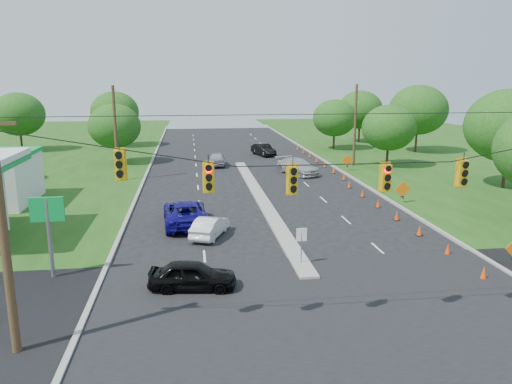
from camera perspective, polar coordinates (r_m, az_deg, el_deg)
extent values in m
plane|color=black|center=(21.35, 8.79, -14.11)|extent=(160.00, 160.00, 0.00)
cube|color=black|center=(21.35, 8.79, -14.11)|extent=(160.00, 14.00, 0.02)
cube|color=gray|center=(49.35, -12.67, 1.33)|extent=(0.25, 110.00, 0.16)
cube|color=gray|center=(51.60, 10.28, 1.93)|extent=(0.25, 110.00, 0.16)
cube|color=gray|center=(40.75, 0.54, -0.78)|extent=(1.00, 34.00, 0.18)
cylinder|color=gray|center=(26.33, 5.20, -6.53)|extent=(0.06, 0.06, 1.80)
cube|color=white|center=(26.08, 5.23, -4.88)|extent=(0.55, 0.04, 0.70)
cylinder|color=#422D1C|center=(19.05, -26.91, -4.19)|extent=(0.32, 0.32, 9.00)
cylinder|color=black|center=(18.28, 10.42, 4.39)|extent=(24.00, 0.04, 0.04)
cube|color=yellow|center=(17.60, -15.29, 2.99)|extent=(0.34, 0.24, 1.00)
cube|color=yellow|center=(17.54, -5.43, 1.62)|extent=(0.34, 0.24, 1.00)
cube|color=yellow|center=(17.94, 4.20, 1.32)|extent=(0.34, 0.24, 1.00)
cube|color=yellow|center=(18.96, 14.62, 1.56)|extent=(0.34, 0.24, 1.00)
cube|color=yellow|center=(20.26, 22.53, 1.96)|extent=(0.34, 0.24, 1.00)
cylinder|color=#422D1C|center=(48.95, -15.74, 6.40)|extent=(0.28, 0.28, 9.00)
cylinder|color=#422D1C|center=(56.43, 11.25, 7.44)|extent=(0.28, 0.28, 9.00)
cylinder|color=gray|center=(26.29, -22.50, -5.01)|extent=(0.20, 0.20, 4.00)
cube|color=#05973B|center=(25.89, -22.78, -1.84)|extent=(1.60, 0.15, 1.20)
cylinder|color=white|center=(35.53, -26.95, -0.27)|extent=(0.36, 0.36, 4.80)
cone|color=#EA450A|center=(27.09, 24.60, -8.38)|extent=(0.32, 0.32, 0.70)
cone|color=#EA450A|center=(29.91, 21.07, -6.09)|extent=(0.32, 0.32, 0.70)
cone|color=#EA450A|center=(32.86, 18.19, -4.18)|extent=(0.32, 0.32, 0.70)
cone|color=#EA450A|center=(35.91, 15.80, -2.59)|extent=(0.32, 0.32, 0.70)
cone|color=#EA450A|center=(39.03, 13.79, -1.24)|extent=(0.32, 0.32, 0.70)
cone|color=#EA450A|center=(42.22, 12.09, -0.10)|extent=(0.32, 0.32, 0.70)
cone|color=#EA450A|center=(45.45, 10.62, 0.89)|extent=(0.32, 0.32, 0.70)
cone|color=#EA450A|center=(48.89, 10.03, 1.75)|extent=(0.32, 0.32, 0.70)
cone|color=#EA450A|center=(52.18, 8.88, 2.49)|extent=(0.32, 0.32, 0.70)
cone|color=#EA450A|center=(55.49, 7.86, 3.15)|extent=(0.32, 0.32, 0.70)
cone|color=#EA450A|center=(58.82, 6.96, 3.72)|extent=(0.32, 0.32, 0.70)
cone|color=#EA450A|center=(62.17, 6.16, 4.24)|extent=(0.32, 0.32, 0.70)
cone|color=#EA450A|center=(65.54, 5.44, 4.70)|extent=(0.32, 0.32, 0.70)
cone|color=#EA450A|center=(68.92, 4.79, 5.12)|extent=(0.32, 0.32, 0.70)
cube|color=black|center=(40.77, 16.36, -0.51)|extent=(0.06, 0.58, 0.26)
cube|color=black|center=(40.77, 16.36, -0.51)|extent=(0.06, 0.58, 0.26)
cube|color=orange|center=(40.64, 16.41, 0.32)|extent=(1.27, 0.05, 1.27)
cube|color=black|center=(53.59, 10.37, 2.93)|extent=(0.06, 0.58, 0.26)
cube|color=black|center=(53.59, 10.37, 2.93)|extent=(0.06, 0.58, 0.26)
cube|color=orange|center=(53.49, 10.39, 3.56)|extent=(1.27, 0.05, 1.27)
cylinder|color=black|center=(74.13, -25.24, 5.33)|extent=(0.28, 0.28, 2.88)
ellipsoid|color=#194C14|center=(73.83, -25.50, 8.03)|extent=(6.72, 6.72, 5.76)
cylinder|color=black|center=(59.39, -15.68, 4.31)|extent=(0.28, 0.28, 2.52)
ellipsoid|color=#194C14|center=(59.03, -15.87, 7.27)|extent=(5.88, 5.88, 5.04)
cylinder|color=black|center=(74.38, -15.67, 6.10)|extent=(0.28, 0.28, 2.88)
ellipsoid|color=#194C14|center=(74.08, -15.84, 8.80)|extent=(6.72, 6.72, 5.76)
cylinder|color=black|center=(49.43, 26.52, 2.20)|extent=(0.28, 0.28, 3.24)
ellipsoid|color=#194C14|center=(48.94, 26.99, 6.76)|extent=(7.56, 7.56, 6.48)
cylinder|color=black|center=(57.12, 14.77, 4.04)|extent=(0.28, 0.28, 2.52)
ellipsoid|color=#194C14|center=(56.75, 14.94, 7.12)|extent=(5.88, 5.88, 5.04)
cylinder|color=black|center=(69.36, 17.82, 5.65)|extent=(0.28, 0.28, 3.24)
ellipsoid|color=#194C14|center=(69.01, 18.05, 8.91)|extent=(7.56, 7.56, 6.48)
cylinder|color=black|center=(77.98, 11.70, 6.61)|extent=(0.28, 0.28, 2.88)
ellipsoid|color=#194C14|center=(77.69, 11.82, 9.19)|extent=(6.72, 6.72, 5.76)
cylinder|color=black|center=(69.55, 8.88, 5.83)|extent=(0.28, 0.28, 2.52)
ellipsoid|color=#194C14|center=(69.25, 8.97, 8.36)|extent=(5.88, 5.88, 5.04)
imported|color=black|center=(23.66, -7.25, -9.43)|extent=(4.22, 2.10, 1.38)
imported|color=white|center=(31.13, -5.29, -3.95)|extent=(2.70, 4.13, 1.29)
imported|color=#110973|center=(33.69, -8.07, -2.37)|extent=(3.19, 6.22, 1.68)
imported|color=#A6A6A6|center=(51.30, 4.79, 2.94)|extent=(4.25, 5.96, 1.60)
imported|color=#9894A9|center=(56.20, -4.49, 3.78)|extent=(2.02, 4.59, 1.54)
imported|color=black|center=(63.58, 0.85, 4.86)|extent=(2.82, 4.77, 1.48)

